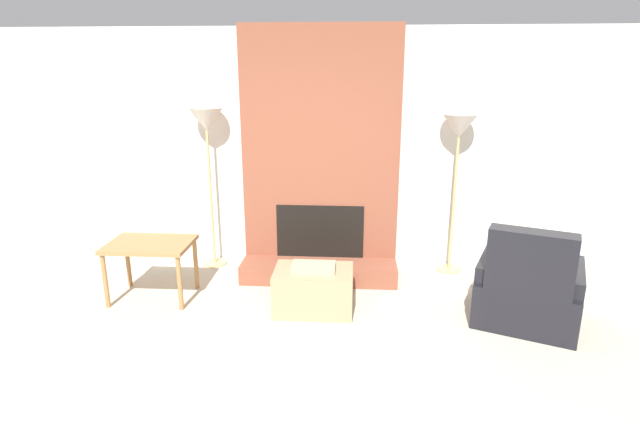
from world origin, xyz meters
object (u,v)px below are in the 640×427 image
(side_table, at_px, (150,250))
(floor_lamp_right, at_px, (459,135))
(armchair, at_px, (527,293))
(ottoman, at_px, (313,289))
(floor_lamp_left, at_px, (207,128))

(side_table, distance_m, floor_lamp_right, 3.31)
(armchair, bearing_deg, ottoman, 18.73)
(floor_lamp_right, bearing_deg, ottoman, -143.32)
(ottoman, bearing_deg, side_table, 174.13)
(armchair, height_order, side_table, armchair)
(floor_lamp_left, relative_size, floor_lamp_right, 1.03)
(floor_lamp_left, bearing_deg, armchair, -20.77)
(ottoman, distance_m, floor_lamp_left, 2.11)
(armchair, xyz_separation_m, side_table, (-3.47, 0.28, 0.22))
(ottoman, height_order, side_table, side_table)
(ottoman, height_order, armchair, armchair)
(floor_lamp_right, bearing_deg, side_table, -163.29)
(ottoman, distance_m, floor_lamp_right, 2.21)
(armchair, xyz_separation_m, floor_lamp_left, (-3.12, 1.18, 1.28))
(ottoman, xyz_separation_m, floor_lamp_right, (1.44, 1.07, 1.30))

